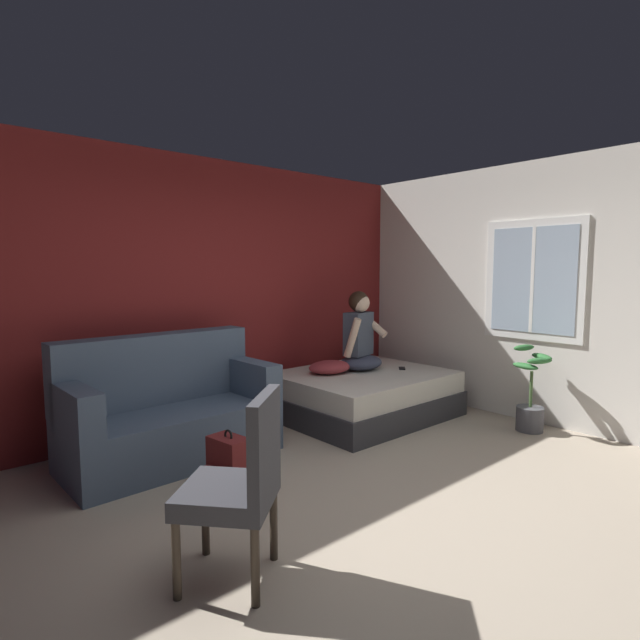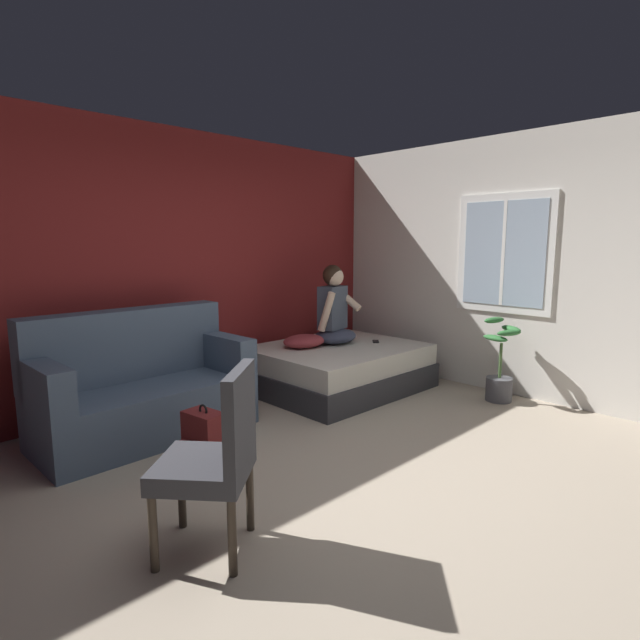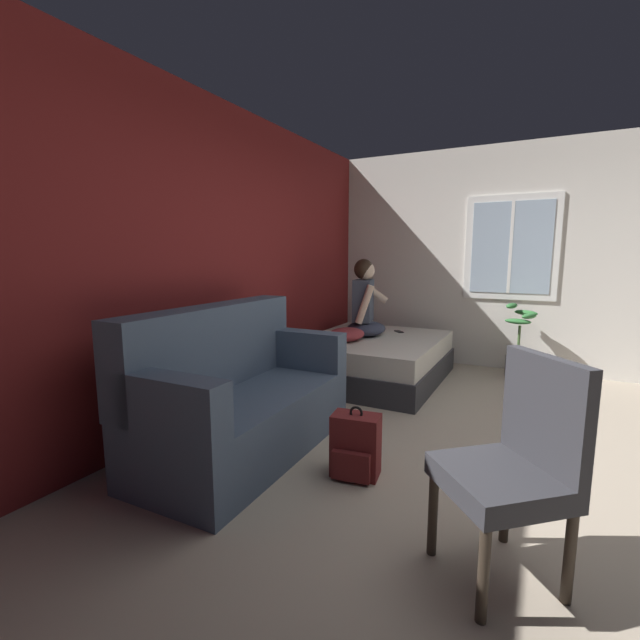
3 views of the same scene
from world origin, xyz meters
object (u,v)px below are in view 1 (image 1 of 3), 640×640
cell_phone (402,368)px  potted_plant (531,401)px  backpack (228,466)px  bed (363,394)px  couch (168,413)px  side_chair (240,480)px  person_seated (360,338)px  throw_pillow (330,367)px

cell_phone → potted_plant: bearing=-25.5°
backpack → potted_plant: 3.06m
bed → cell_phone: (0.47, -0.15, 0.25)m
bed → backpack: bed is taller
couch → side_chair: size_ratio=1.76×
potted_plant → side_chair: bearing=-177.4°
couch → side_chair: 1.88m
bed → potted_plant: bearing=-59.0°
couch → person_seated: person_seated is taller
cell_phone → potted_plant: (0.40, -1.30, -0.18)m
side_chair → potted_plant: side_chair is taller
couch → person_seated: bearing=-2.0°
throw_pillow → potted_plant: (1.19, -1.65, -0.25)m
couch → throw_pillow: size_ratio=3.58×
person_seated → potted_plant: size_ratio=1.03×
side_chair → throw_pillow: size_ratio=2.04×
backpack → cell_phone: size_ratio=3.18×
backpack → couch: bearing=92.5°
throw_pillow → person_seated: bearing=-7.2°
cell_phone → potted_plant: potted_plant is taller
person_seated → potted_plant: (0.78, -1.60, -0.53)m
cell_phone → potted_plant: 1.37m
couch → backpack: 0.91m
bed → cell_phone: size_ratio=12.30×
person_seated → potted_plant: person_seated is taller
couch → side_chair: (-0.44, -1.83, 0.14)m
person_seated → backpack: (-2.18, -0.81, -0.64)m
couch → cell_phone: couch is taller
potted_plant → person_seated: bearing=116.0°
throw_pillow → potted_plant: 2.04m
side_chair → potted_plant: size_ratio=1.15×
bed → couch: size_ratio=1.03×
side_chair → couch: bearing=76.6°
bed → potted_plant: size_ratio=2.08×
couch → side_chair: bearing=-103.4°
backpack → potted_plant: (2.96, -0.78, 0.11)m
person_seated → cell_phone: person_seated is taller
couch → person_seated: (2.22, -0.08, 0.44)m
couch → throw_pillow: 1.82m
bed → couch: bearing=174.0°
person_seated → cell_phone: (0.38, -0.29, -0.35)m
couch → cell_phone: (2.60, -0.37, 0.09)m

